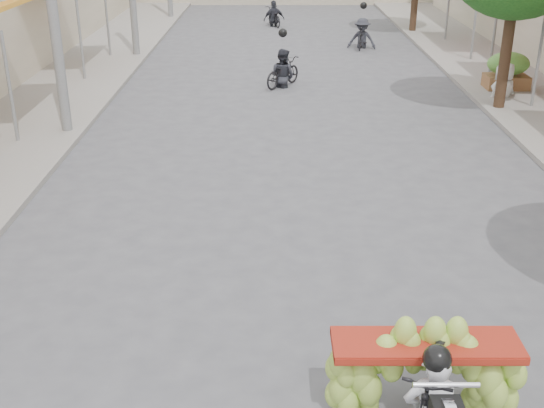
{
  "coord_description": "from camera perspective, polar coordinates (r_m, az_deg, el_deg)",
  "views": [
    {
      "loc": [
        -0.57,
        -3.43,
        4.96
      ],
      "look_at": [
        -0.57,
        5.38,
        1.1
      ],
      "focal_mm": 45.0,
      "sensor_mm": 36.0,
      "label": 1
    }
  ],
  "objects": [
    {
      "name": "bg_motorbike_b",
      "position": [
        26.6,
        7.58,
        14.56
      ],
      "size": [
        1.16,
        1.77,
        1.95
      ],
      "color": "black",
      "rests_on": "ground"
    },
    {
      "name": "produce_crate_far",
      "position": [
        21.01,
        19.13,
        10.72
      ],
      "size": [
        1.2,
        0.88,
        1.16
      ],
      "color": "brown",
      "rests_on": "ground"
    },
    {
      "name": "bg_motorbike_a",
      "position": [
        20.56,
        0.89,
        11.87
      ],
      "size": [
        1.33,
        1.57,
        1.95
      ],
      "color": "black",
      "rests_on": "ground"
    },
    {
      "name": "pedestrian",
      "position": [
        20.05,
        19.05,
        11.15
      ],
      "size": [
        1.07,
        0.9,
        1.86
      ],
      "rotation": [
        0.0,
        0.0,
        3.61
      ],
      "color": "silver",
      "rests_on": "ground"
    },
    {
      "name": "sidewalk_left",
      "position": [
        20.13,
        -18.85,
        8.31
      ],
      "size": [
        4.0,
        60.0,
        0.12
      ],
      "primitive_type": "cube",
      "color": "gray",
      "rests_on": "ground"
    },
    {
      "name": "bg_motorbike_c",
      "position": [
        31.53,
        0.17,
        16.13
      ],
      "size": [
        1.09,
        1.57,
        1.95
      ],
      "color": "black",
      "rests_on": "ground"
    },
    {
      "name": "banana_motorbike",
      "position": [
        7.18,
        12.98,
        -13.86
      ],
      "size": [
        2.2,
        1.85,
        1.93
      ],
      "color": "black",
      "rests_on": "ground"
    }
  ]
}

